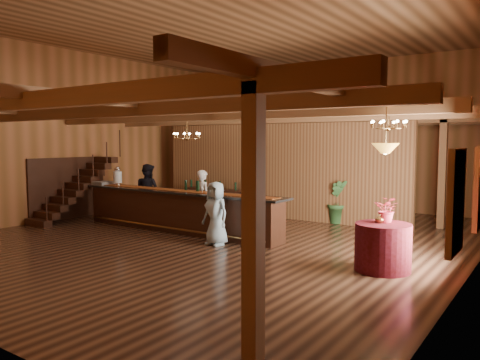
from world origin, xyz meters
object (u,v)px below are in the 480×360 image
Objects in this scene: tasting_bar at (178,211)px; round_table at (383,247)px; staff_second at (148,192)px; raffle_drum at (256,190)px; floor_plant at (339,202)px; beverage_dispenser at (118,176)px; guest at (216,213)px; bartender at (203,199)px; chandelier_right at (389,124)px; backbar_shelf at (220,201)px; chandelier_left at (187,135)px; pendant_lamp at (385,148)px.

tasting_bar is 6.38× the size of round_table.
staff_second reaches higher than tasting_bar.
floor_plant is at bearing 80.63° from raffle_drum.
tasting_bar is 2.73m from beverage_dispenser.
guest reaches higher than round_table.
guest is at bearing 159.09° from staff_second.
bartender reaches higher than raffle_drum.
raffle_drum reaches higher than tasting_bar.
beverage_dispenser reaches higher than round_table.
staff_second reaches higher than floor_plant.
round_table is 1.35× the size of chandelier_right.
beverage_dispenser is 8.72m from round_table.
backbar_shelf is 1.95× the size of guest.
bartender is 1.26× the size of floor_plant.
chandelier_left is at bearing 153.30° from guest.
guest is (3.98, -1.60, -0.12)m from staff_second.
guest reaches higher than floor_plant.
chandelier_right reaches higher than staff_second.
raffle_drum reaches higher than floor_plant.
backbar_shelf is at bearing -112.93° from staff_second.
floor_plant is (-2.77, 4.42, -1.73)m from pendant_lamp.
chandelier_left reaches higher than floor_plant.
beverage_dispenser is 0.33× the size of staff_second.
raffle_drum is at bearing -1.15° from tasting_bar.
chandelier_right reaches higher than tasting_bar.
tasting_bar is at bearing 93.26° from bartender.
raffle_drum is 0.31× the size of round_table.
guest reaches higher than raffle_drum.
chandelier_left is 3.28m from guest.
chandelier_right reaches higher than floor_plant.
floor_plant is (4.22, 0.48, 0.25)m from backbar_shelf.
tasting_bar is 4.94m from floor_plant.
round_table is at bearing -57.95° from floor_plant.
round_table is 0.69× the size of guest.
chandelier_right reaches higher than beverage_dispenser.
backbar_shelf is 3.37× the size of pendant_lamp.
bartender is at bearing -179.18° from chandelier_right.
pendant_lamp is (6.28, -1.42, -0.30)m from chandelier_left.
round_table is at bearing 170.27° from staff_second.
backbar_shelf is 2.68m from staff_second.
chandelier_left reaches higher than bartender.
chandelier_right is 0.89× the size of pendant_lamp.
chandelier_left reaches higher than round_table.
guest is at bearing -34.06° from chandelier_left.
backbar_shelf is 7.38m from chandelier_right.
round_table is (3.39, -0.65, -0.86)m from raffle_drum.
pendant_lamp is at bearing -173.51° from bartender.
chandelier_right is (-0.45, 1.60, 2.45)m from round_table.
raffle_drum is at bearing 169.17° from round_table.
backbar_shelf is at bearing 133.31° from guest.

